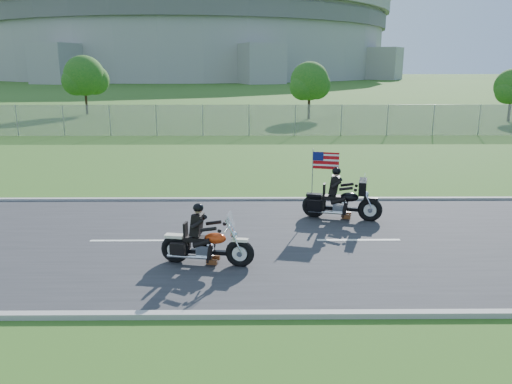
{
  "coord_description": "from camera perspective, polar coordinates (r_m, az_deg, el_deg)",
  "views": [
    {
      "loc": [
        1.18,
        -12.43,
        4.58
      ],
      "look_at": [
        1.28,
        0.0,
        1.36
      ],
      "focal_mm": 35.0,
      "sensor_mm": 36.0,
      "label": 1
    }
  ],
  "objects": [
    {
      "name": "motorcycle_follow",
      "position": [
        15.12,
        9.75,
        -1.16
      ],
      "size": [
        2.36,
        1.05,
        2.0
      ],
      "rotation": [
        0.0,
        0.0,
        -0.25
      ],
      "color": "black",
      "rests_on": "ground"
    },
    {
      "name": "road",
      "position": [
        13.29,
        -5.56,
        -5.62
      ],
      "size": [
        120.0,
        8.0,
        0.04
      ],
      "primitive_type": "cube",
      "color": "#28282B",
      "rests_on": "ground"
    },
    {
      "name": "tree_fence_mid",
      "position": [
        48.89,
        -18.96,
        12.25
      ],
      "size": [
        3.96,
        3.69,
        5.3
      ],
      "color": "#382316",
      "rests_on": "ground"
    },
    {
      "name": "motorcycle_lead",
      "position": [
        11.67,
        -5.8,
        -6.14
      ],
      "size": [
        2.22,
        0.78,
        1.5
      ],
      "rotation": [
        0.0,
        0.0,
        -0.17
      ],
      "color": "black",
      "rests_on": "ground"
    },
    {
      "name": "curb_north",
      "position": [
        17.13,
        -4.41,
        -0.87
      ],
      "size": [
        120.0,
        0.18,
        0.12
      ],
      "primitive_type": "cube",
      "color": "#9E9B93",
      "rests_on": "ground"
    },
    {
      "name": "fence",
      "position": [
        33.21,
        -11.32,
        8.04
      ],
      "size": [
        60.0,
        0.03,
        2.0
      ],
      "primitive_type": "cube",
      "color": "gray",
      "rests_on": "ground"
    },
    {
      "name": "tree_fence_near",
      "position": [
        42.78,
        6.19,
        12.27
      ],
      "size": [
        3.52,
        3.28,
        4.75
      ],
      "color": "#382316",
      "rests_on": "ground"
    },
    {
      "name": "ground",
      "position": [
        13.3,
        -5.56,
        -5.7
      ],
      "size": [
        420.0,
        420.0,
        0.0
      ],
      "primitive_type": "plane",
      "color": "#2A4E18",
      "rests_on": "ground"
    },
    {
      "name": "stadium",
      "position": [
        183.99,
        -7.46,
        17.82
      ],
      "size": [
        140.4,
        140.4,
        29.2
      ],
      "color": "#A3A099",
      "rests_on": "ground"
    },
    {
      "name": "tree_fence_far",
      "position": [
        45.57,
        27.25,
        10.5
      ],
      "size": [
        3.08,
        2.87,
        4.2
      ],
      "color": "#382316",
      "rests_on": "ground"
    },
    {
      "name": "curb_south",
      "position": [
        9.6,
        -7.69,
        -13.78
      ],
      "size": [
        120.0,
        0.18,
        0.12
      ],
      "primitive_type": "cube",
      "color": "#9E9B93",
      "rests_on": "ground"
    }
  ]
}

